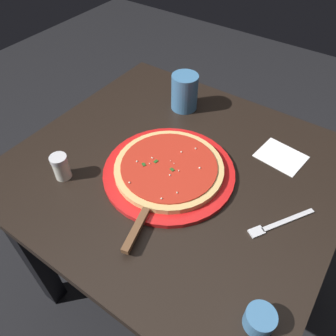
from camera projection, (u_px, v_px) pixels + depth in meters
name	position (u px, v px, depth m)	size (l,w,h in m)	color
ground_plane	(173.00, 279.00, 1.46)	(5.00, 5.00, 0.00)	black
restaurant_table	(175.00, 197.00, 1.04)	(0.90, 0.83, 0.73)	black
serving_plate	(168.00, 171.00, 0.91)	(0.36, 0.36, 0.01)	red
pizza	(168.00, 167.00, 0.90)	(0.30, 0.30, 0.02)	#DBB26B
pizza_server	(143.00, 216.00, 0.79)	(0.10, 0.22, 0.01)	silver
cup_tall_drink	(185.00, 92.00, 1.08)	(0.09, 0.09, 0.12)	teal
cup_small_sauce	(260.00, 320.00, 0.62)	(0.06, 0.06, 0.04)	teal
napkin_folded_right	(281.00, 156.00, 0.96)	(0.13, 0.11, 0.00)	white
fork	(278.00, 223.00, 0.79)	(0.11, 0.17, 0.00)	silver
parmesan_shaker	(61.00, 167.00, 0.88)	(0.05, 0.05, 0.07)	silver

